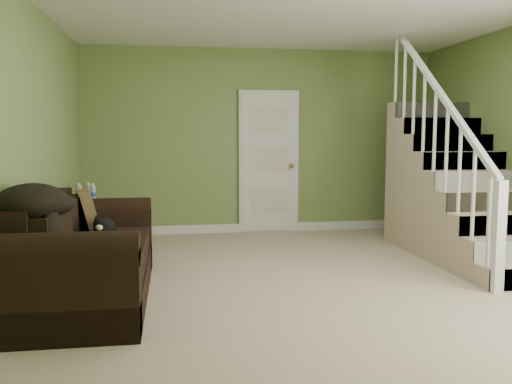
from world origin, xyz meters
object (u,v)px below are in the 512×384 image
object	(u,v)px
sofa	(84,260)
banana	(108,246)
cat	(104,228)
side_table	(88,227)

from	to	relation	value
sofa	banana	distance (m)	0.37
cat	banana	world-z (taller)	cat
banana	sofa	bearing A→B (deg)	110.79
sofa	cat	size ratio (longest dim) A/B	4.49
sofa	cat	world-z (taller)	sofa
sofa	cat	distance (m)	0.37
side_table	sofa	bearing A→B (deg)	-82.65
side_table	banana	bearing A→B (deg)	-77.57
cat	banana	size ratio (longest dim) A/B	2.67
sofa	cat	bearing A→B (deg)	60.19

